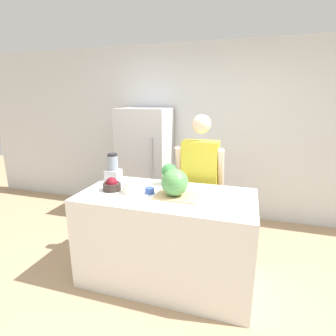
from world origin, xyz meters
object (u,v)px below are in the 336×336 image
Objects in this scene: person at (200,183)px; blender at (113,169)px; refrigerator at (146,164)px; bowl_cherries at (112,185)px; bowl_small_blue at (150,190)px; watermelon at (175,182)px; bowl_cream at (131,187)px; potted_plant at (169,173)px.

blender is at bearing -156.56° from person.
refrigerator is 1.46m from bowl_cherries.
bowl_cherries reaches higher than bowl_small_blue.
bowl_small_blue is at bearing -118.62° from person.
person reaches higher than watermelon.
person is 9.14× the size of bowl_cherries.
watermelon is at bearing -20.47° from blender.
person is 1.04m from bowl_cherries.
bowl_cream is at bearing -169.70° from bowl_small_blue.
bowl_small_blue is (0.60, -1.42, 0.11)m from refrigerator.
watermelon is 1.58× the size of bowl_cream.
refrigerator reaches higher than bowl_cream.
bowl_small_blue is at bearing -27.50° from blender.
refrigerator is at bearing 113.11° from bowl_small_blue.
watermelon is 0.44m from bowl_cream.
potted_plant is (-0.15, 0.33, -0.01)m from watermelon.
bowl_cream is (-0.44, -0.02, -0.09)m from watermelon.
bowl_small_blue is 0.40× the size of potted_plant.
refrigerator is 1.32m from potted_plant.
bowl_small_blue is at bearing -107.66° from potted_plant.
person is (0.97, -0.74, 0.00)m from refrigerator.
person reaches higher than bowl_small_blue.
person is at bearing -37.29° from refrigerator.
watermelon is 0.28m from bowl_small_blue.
bowl_cherries is at bearing -176.64° from bowl_small_blue.
potted_plant is (-0.27, -0.36, 0.21)m from person.
watermelon is at bearing -99.32° from person.
refrigerator is 1.69m from watermelon.
refrigerator is 1.02× the size of person.
potted_plant is (0.71, -1.10, 0.21)m from refrigerator.
potted_plant is at bearing -126.80° from person.
refrigerator is 7.41× the size of potted_plant.
bowl_cherries is 0.21m from bowl_cream.
blender is (-0.36, 0.31, 0.08)m from bowl_cream.
blender reaches higher than watermelon.
bowl_cherries is at bearing 177.41° from bowl_cream.
refrigerator is 10.47× the size of bowl_cream.
potted_plant is at bearing 3.27° from blender.
person is 0.49m from potted_plant.
person is 0.78m from bowl_small_blue.
watermelon is 0.83× the size of blender.
bowl_cherries is 0.40m from bowl_small_blue.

